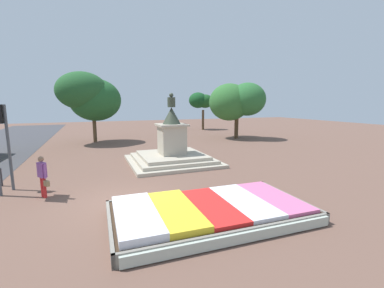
# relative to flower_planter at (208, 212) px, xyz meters

# --- Properties ---
(ground_plane) EXTENTS (93.64, 93.64, 0.00)m
(ground_plane) POSITION_rel_flower_planter_xyz_m (-2.41, 2.53, -0.24)
(ground_plane) COLOR brown
(flower_planter) EXTENTS (6.68, 3.81, 0.56)m
(flower_planter) POSITION_rel_flower_planter_xyz_m (0.00, 0.00, 0.00)
(flower_planter) COLOR #38281C
(flower_planter) RESTS_ON ground_plane
(statue_monument) EXTENTS (5.36, 5.36, 4.42)m
(statue_monument) POSITION_rel_flower_planter_xyz_m (1.26, 8.20, 0.57)
(statue_monument) COLOR #B2A894
(statue_monument) RESTS_ON ground_plane
(traffic_light_mid_block) EXTENTS (0.41, 0.29, 3.74)m
(traffic_light_mid_block) POSITION_rel_flower_planter_xyz_m (-6.93, 5.73, 2.38)
(traffic_light_mid_block) COLOR #4C5156
(traffic_light_mid_block) RESTS_ON ground_plane
(pedestrian_with_handbag) EXTENTS (0.49, 0.65, 1.70)m
(pedestrian_with_handbag) POSITION_rel_flower_planter_xyz_m (-5.40, 4.19, 0.72)
(pedestrian_with_handbag) COLOR red
(pedestrian_with_handbag) RESTS_ON ground_plane
(kerb_bollard_north) EXTENTS (0.12, 0.12, 0.86)m
(kerb_bollard_north) POSITION_rel_flower_planter_xyz_m (-7.48, 6.56, 0.21)
(kerb_bollard_north) COLOR #2D2D33
(kerb_bollard_north) RESTS_ON ground_plane
(park_tree_far_left) EXTENTS (3.44, 2.87, 5.30)m
(park_tree_far_left) POSITION_rel_flower_planter_xyz_m (11.31, 26.81, 3.87)
(park_tree_far_left) COLOR #4C3823
(park_tree_far_left) RESTS_ON ground_plane
(park_tree_behind_statue) EXTENTS (5.60, 5.43, 5.90)m
(park_tree_behind_statue) POSITION_rel_flower_planter_xyz_m (10.93, 16.77, 3.73)
(park_tree_behind_statue) COLOR #4C3823
(park_tree_behind_statue) RESTS_ON ground_plane
(park_tree_far_right) EXTENTS (5.74, 4.94, 6.61)m
(park_tree_far_right) POSITION_rel_flower_planter_xyz_m (-3.41, 18.82, 4.18)
(park_tree_far_right) COLOR brown
(park_tree_far_right) RESTS_ON ground_plane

